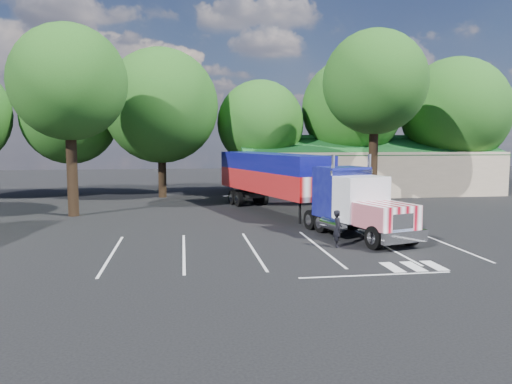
{
  "coord_description": "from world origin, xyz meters",
  "views": [
    {
      "loc": [
        -3.19,
        -28.62,
        5.13
      ],
      "look_at": [
        1.11,
        0.64,
        2.0
      ],
      "focal_mm": 35.0,
      "sensor_mm": 36.0,
      "label": 1
    }
  ],
  "objects": [
    {
      "name": "tree_row_b",
      "position": [
        -13.0,
        17.8,
        7.13
      ],
      "size": [
        8.4,
        8.4,
        11.35
      ],
      "color": "black",
      "rests_on": "ground"
    },
    {
      "name": "tree_near_left",
      "position": [
        -10.5,
        6.0,
        8.81
      ],
      "size": [
        7.6,
        7.6,
        12.65
      ],
      "color": "black",
      "rests_on": "ground"
    },
    {
      "name": "tree_row_e",
      "position": [
        13.0,
        18.0,
        8.09
      ],
      "size": [
        9.6,
        9.6,
        12.9
      ],
      "color": "black",
      "rests_on": "ground"
    },
    {
      "name": "tree_row_d",
      "position": [
        4.0,
        17.5,
        6.58
      ],
      "size": [
        8.0,
        8.0,
        10.6
      ],
      "color": "black",
      "rests_on": "ground"
    },
    {
      "name": "tree_row_c",
      "position": [
        -5.0,
        16.2,
        8.04
      ],
      "size": [
        10.0,
        10.0,
        13.05
      ],
      "color": "black",
      "rests_on": "ground"
    },
    {
      "name": "semi_truck",
      "position": [
        3.75,
        3.52,
        2.45
      ],
      "size": [
        8.19,
        20.58,
        4.34
      ],
      "rotation": [
        0.0,
        0.0,
        0.28
      ],
      "color": "black",
      "rests_on": "ground"
    },
    {
      "name": "event_hall",
      "position": [
        13.74,
        17.81,
        2.21
      ],
      "size": [
        24.2,
        14.12,
        5.55
      ],
      "color": "#C2AA90",
      "rests_on": "ground"
    },
    {
      "name": "tree_row_f",
      "position": [
        23.0,
        16.8,
        7.79
      ],
      "size": [
        10.4,
        10.4,
        13.0
      ],
      "color": "black",
      "rests_on": "ground"
    },
    {
      "name": "woman",
      "position": [
        4.07,
        -6.0,
        0.89
      ],
      "size": [
        0.53,
        0.71,
        1.78
      ],
      "primitive_type": "imported",
      "rotation": [
        0.0,
        0.0,
        1.41
      ],
      "color": "black",
      "rests_on": "ground"
    },
    {
      "name": "bicycle",
      "position": [
        5.5,
        1.0,
        0.45
      ],
      "size": [
        0.79,
        1.76,
        0.9
      ],
      "primitive_type": "imported",
      "rotation": [
        0.0,
        0.0,
        -0.12
      ],
      "color": "black",
      "rests_on": "ground"
    },
    {
      "name": "silver_sedan",
      "position": [
        10.39,
        13.24,
        0.74
      ],
      "size": [
        4.75,
        2.99,
        1.48
      ],
      "primitive_type": "imported",
      "rotation": [
        0.0,
        0.0,
        1.23
      ],
      "color": "#B7B9BF",
      "rests_on": "ground"
    },
    {
      "name": "ground",
      "position": [
        0.0,
        0.0,
        0.0
      ],
      "size": [
        120.0,
        120.0,
        0.0
      ],
      "primitive_type": "plane",
      "color": "black",
      "rests_on": "ground"
    },
    {
      "name": "tree_near_right",
      "position": [
        11.5,
        8.5,
        9.46
      ],
      "size": [
        8.0,
        8.0,
        13.5
      ],
      "color": "black",
      "rests_on": "ground"
    }
  ]
}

